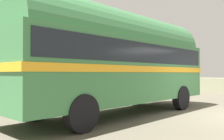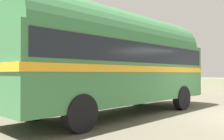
# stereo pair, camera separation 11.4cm
# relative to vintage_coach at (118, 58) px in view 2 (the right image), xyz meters

# --- Properties ---
(vintage_coach) EXTENTS (2.76, 8.67, 3.70)m
(vintage_coach) POSITION_rel_vintage_coach_xyz_m (0.00, 0.00, 0.00)
(vintage_coach) COLOR black
(vintage_coach) RESTS_ON ground
(second_coach) EXTENTS (3.49, 8.82, 3.70)m
(second_coach) POSITION_rel_vintage_coach_xyz_m (-5.42, -0.04, 0.00)
(second_coach) COLOR black
(second_coach) RESTS_ON ground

